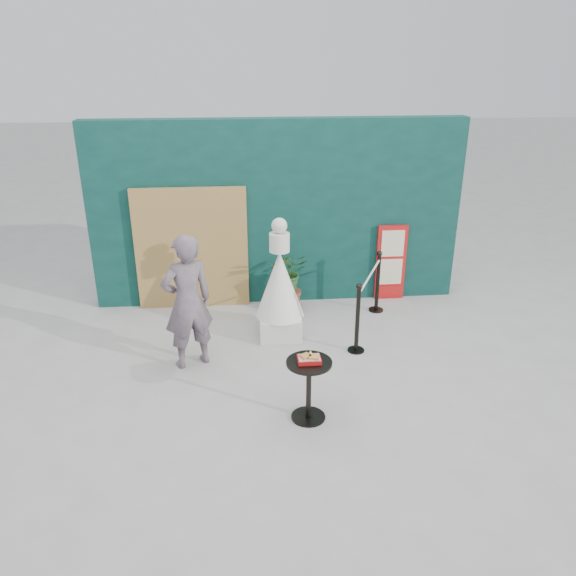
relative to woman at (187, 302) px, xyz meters
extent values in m
plane|color=#ADAAA5|center=(1.33, -1.03, -0.92)|extent=(60.00, 60.00, 0.00)
cube|color=#0B322D|center=(1.33, 2.12, 0.58)|extent=(6.00, 0.30, 3.00)
cube|color=tan|center=(-0.07, 1.91, 0.08)|extent=(1.80, 0.08, 2.00)
imported|color=slate|center=(0.00, 0.00, 0.00)|extent=(0.80, 0.68, 1.85)
cube|color=red|center=(3.23, 1.93, -0.27)|extent=(0.50, 0.06, 1.30)
cube|color=beige|center=(3.23, 1.89, 0.08)|extent=(0.38, 0.02, 0.45)
cube|color=beige|center=(3.23, 1.89, -0.42)|extent=(0.38, 0.02, 0.45)
cube|color=red|center=(3.23, 1.89, -0.77)|extent=(0.38, 0.02, 0.18)
cube|color=silver|center=(1.26, 0.72, -0.76)|extent=(0.61, 0.61, 0.33)
cone|color=white|center=(1.26, 0.72, -0.09)|extent=(0.71, 0.71, 1.00)
cylinder|color=white|center=(1.26, 0.72, 0.54)|extent=(0.29, 0.29, 0.27)
sphere|color=white|center=(1.26, 0.72, 0.78)|extent=(0.22, 0.22, 0.22)
cylinder|color=black|center=(1.43, -1.36, -0.91)|extent=(0.40, 0.40, 0.02)
cylinder|color=black|center=(1.43, -1.36, -0.56)|extent=(0.06, 0.06, 0.72)
cylinder|color=black|center=(1.43, -1.36, -0.19)|extent=(0.52, 0.52, 0.03)
cube|color=#B41513|center=(1.43, -1.36, -0.15)|extent=(0.26, 0.19, 0.05)
cube|color=red|center=(1.43, -1.36, -0.12)|extent=(0.24, 0.17, 0.00)
cube|color=#C69048|center=(1.39, -1.35, -0.11)|extent=(0.15, 0.14, 0.02)
cube|color=gold|center=(1.48, -1.38, -0.11)|extent=(0.13, 0.13, 0.02)
cone|color=yellow|center=(1.45, -1.31, -0.09)|extent=(0.06, 0.06, 0.06)
cylinder|color=brown|center=(1.47, 1.58, -0.77)|extent=(0.36, 0.36, 0.30)
cylinder|color=brown|center=(1.47, 1.58, -0.60)|extent=(0.40, 0.40, 0.05)
imported|color=#285223|center=(1.47, 1.58, -0.24)|extent=(0.59, 0.52, 0.66)
cylinder|color=black|center=(2.30, 0.15, -0.91)|extent=(0.24, 0.24, 0.02)
cylinder|color=black|center=(2.30, 0.15, -0.44)|extent=(0.06, 0.06, 0.96)
sphere|color=black|center=(2.30, 0.15, 0.07)|extent=(0.09, 0.09, 0.09)
cylinder|color=black|center=(2.90, 1.45, -0.91)|extent=(0.24, 0.24, 0.02)
cylinder|color=black|center=(2.90, 1.45, -0.44)|extent=(0.06, 0.06, 0.96)
sphere|color=black|center=(2.90, 1.45, 0.07)|extent=(0.09, 0.09, 0.09)
cylinder|color=silver|center=(2.60, 0.80, -0.04)|extent=(0.63, 1.31, 0.03)
camera|label=1|loc=(0.71, -6.75, 3.02)|focal=35.00mm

